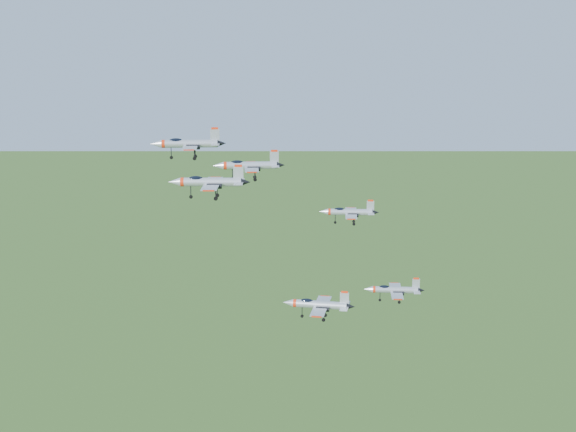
{
  "coord_description": "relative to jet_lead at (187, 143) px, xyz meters",
  "views": [
    {
      "loc": [
        6.02,
        -131.34,
        155.43
      ],
      "look_at": [
        1.2,
        -3.52,
        124.6
      ],
      "focal_mm": 50.0,
      "sensor_mm": 36.0,
      "label": 1
    }
  ],
  "objects": [
    {
      "name": "jet_right_low",
      "position": [
        23.62,
        -24.13,
        -21.49
      ],
      "size": [
        11.41,
        9.53,
        3.05
      ],
      "rotation": [
        0.0,
        0.0,
        -0.15
      ],
      "color": "#B6BBC3"
    },
    {
      "name": "jet_left_low",
      "position": [
        28.87,
        -4.84,
        -11.22
      ],
      "size": [
        10.53,
        8.66,
        2.82
      ],
      "rotation": [
        0.0,
        0.0,
        -0.03
      ],
      "color": "#B6BBC3"
    },
    {
      "name": "jet_left_high",
      "position": [
        12.09,
        -13.83,
        -1.47
      ],
      "size": [
        11.79,
        9.79,
        3.15
      ],
      "rotation": [
        0.0,
        0.0,
        0.1
      ],
      "color": "#B6BBC3"
    },
    {
      "name": "jet_right_high",
      "position": [
        8.26,
        -33.22,
        -0.44
      ],
      "size": [
        11.5,
        9.46,
        3.08
      ],
      "rotation": [
        0.0,
        0.0,
        0.02
      ],
      "color": "#B6BBC3"
    },
    {
      "name": "jet_lead",
      "position": [
        0.0,
        0.0,
        0.0
      ],
      "size": [
        13.62,
        11.3,
        3.64
      ],
      "rotation": [
        0.0,
        0.0,
        0.09
      ],
      "color": "#B6BBC3"
    },
    {
      "name": "jet_trail",
      "position": [
        36.82,
        -8.47,
        -24.24
      ],
      "size": [
        10.64,
        8.75,
        2.85
      ],
      "rotation": [
        0.0,
        0.0,
        -0.03
      ],
      "color": "#B6BBC3"
    }
  ]
}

